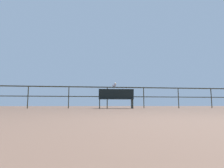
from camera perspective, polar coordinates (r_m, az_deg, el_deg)
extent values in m
plane|color=brown|center=(1.39, 31.41, -12.47)|extent=(60.00, 60.00, 0.00)
cube|color=#2E2A17|center=(8.84, -1.58, -1.07)|extent=(23.02, 0.05, 0.05)
cube|color=#2E2A17|center=(8.80, -1.59, -4.19)|extent=(23.02, 0.04, 0.04)
cylinder|color=#2E2A17|center=(9.25, -26.03, -3.96)|extent=(0.04, 0.04, 1.07)
cylinder|color=#2E2A17|center=(8.82, -14.13, -4.34)|extent=(0.04, 0.04, 1.07)
cylinder|color=#2E2A17|center=(8.80, -1.59, -4.54)|extent=(0.04, 0.04, 1.07)
cylinder|color=#2E2A17|center=(9.18, 10.45, -4.53)|extent=(0.04, 0.04, 1.07)
cylinder|color=#2E2A17|center=(9.93, 21.09, -4.36)|extent=(0.04, 0.04, 1.07)
cylinder|color=#2E2A17|center=(10.96, 29.99, -4.10)|extent=(0.04, 0.04, 1.07)
cube|color=black|center=(8.28, 1.30, -4.88)|extent=(1.67, 0.60, 0.05)
cube|color=black|center=(8.07, 1.43, -3.24)|extent=(1.64, 0.24, 0.45)
cube|color=#27291E|center=(8.38, 6.66, -6.45)|extent=(0.07, 0.44, 0.46)
cube|color=#27291E|center=(8.58, 6.40, -3.98)|extent=(0.06, 0.34, 0.04)
cube|color=#27291E|center=(8.25, -4.12, -6.47)|extent=(0.07, 0.44, 0.46)
cube|color=#27291E|center=(8.46, -4.08, -3.96)|extent=(0.06, 0.34, 0.04)
ellipsoid|color=silver|center=(8.89, 0.71, -0.46)|extent=(0.22, 0.30, 0.15)
ellipsoid|color=gray|center=(8.89, 0.71, -0.31)|extent=(0.17, 0.27, 0.05)
sphere|color=silver|center=(8.78, 0.98, 0.07)|extent=(0.12, 0.12, 0.12)
cone|color=yellow|center=(8.70, 1.16, 0.14)|extent=(0.06, 0.06, 0.05)
cube|color=gray|center=(9.03, 0.39, -0.51)|extent=(0.09, 0.11, 0.02)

